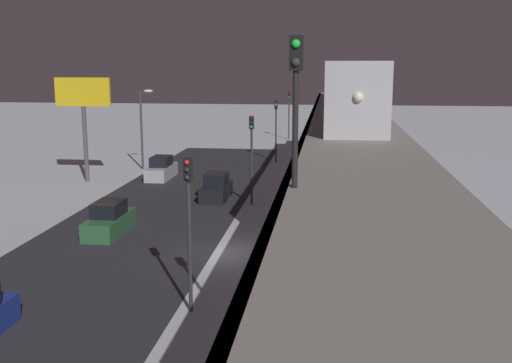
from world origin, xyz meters
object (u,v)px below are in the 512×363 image
sedan_black (216,188)px  sedan_silver (161,169)px  traffic_light_near (189,213)px  traffic_light_distant (289,108)px  sedan_green (109,221)px  traffic_light_mid (252,147)px  traffic_light_far (276,122)px  rail_signal (296,85)px  commercial_billboard (83,102)px  subway_train (347,85)px

sedan_black → sedan_silver: (6.40, -7.54, 0.01)m
traffic_light_near → traffic_light_distant: (0.00, -57.94, 0.00)m
sedan_green → traffic_light_mid: traffic_light_mid is taller
sedan_green → sedan_black: bearing=-114.4°
traffic_light_mid → traffic_light_far: size_ratio=1.00×
traffic_light_near → sedan_green: bearing=-55.1°
traffic_light_far → traffic_light_distant: bearing=-90.0°
rail_signal → sedan_black: 30.10m
sedan_green → traffic_light_far: traffic_light_far is taller
sedan_black → traffic_light_near: bearing=-82.1°
traffic_light_mid → commercial_billboard: size_ratio=0.72×
subway_train → rail_signal: 28.97m
sedan_black → traffic_light_distant: (-2.90, -37.06, 3.41)m
sedan_silver → traffic_light_distant: size_ratio=0.75×
sedan_silver → commercial_billboard: commercial_billboard is taller
traffic_light_near → traffic_light_distant: 57.94m
traffic_light_mid → traffic_light_distant: bearing=-90.0°
traffic_light_distant → sedan_silver: bearing=72.5°
sedan_black → sedan_green: same height
traffic_light_mid → sedan_green: bearing=48.8°
sedan_green → sedan_silver: (1.80, -17.67, -0.00)m
subway_train → sedan_silver: size_ratio=7.71×
subway_train → sedan_green: size_ratio=7.85×
traffic_light_mid → commercial_billboard: 16.96m
traffic_light_far → sedan_silver: bearing=47.6°
sedan_green → traffic_light_mid: bearing=-131.2°
sedan_green → sedan_silver: size_ratio=0.98×
subway_train → rail_signal: rail_signal is taller
traffic_light_mid → traffic_light_far: same height
sedan_black → traffic_light_far: (-2.90, -17.74, 3.41)m
rail_signal → traffic_light_mid: size_ratio=0.62×
sedan_black → traffic_light_distant: size_ratio=0.70×
commercial_billboard → sedan_silver: bearing=-159.4°
rail_signal → sedan_black: bearing=-74.9°
subway_train → traffic_light_near: (6.69, 21.94, -4.34)m
traffic_light_distant → traffic_light_far: bearing=90.0°
sedan_silver → commercial_billboard: (5.98, 2.25, 6.03)m
rail_signal → sedan_green: 23.13m
traffic_light_mid → traffic_light_distant: (0.00, -38.62, 0.00)m
rail_signal → sedan_silver: (13.91, -35.37, -8.69)m
sedan_silver → traffic_light_far: size_ratio=0.75×
sedan_green → traffic_light_far: 29.06m
traffic_light_far → commercial_billboard: 19.89m
commercial_billboard → subway_train: bearing=169.1°
sedan_silver → traffic_light_near: (-9.30, 28.42, 3.40)m
traffic_light_mid → commercial_billboard: (15.28, -6.87, 2.63)m
traffic_light_near → traffic_light_distant: bearing=-90.0°
subway_train → traffic_light_near: subway_train is taller
sedan_green → traffic_light_near: 13.54m
traffic_light_distant → rail_signal: bearing=94.1°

